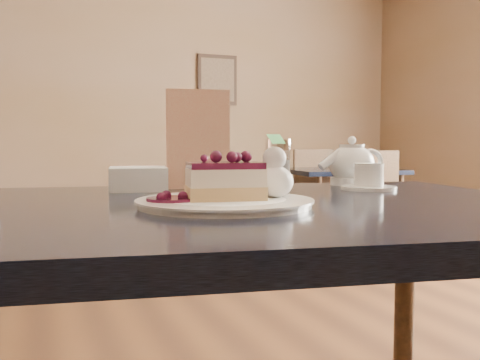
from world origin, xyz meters
name	(u,v)px	position (x,y,z in m)	size (l,w,h in m)	color
main_table	(220,249)	(0.15, 0.22, 0.71)	(1.40, 1.05, 0.80)	black
dessert_plate	(225,203)	(0.14, 0.17, 0.80)	(0.29, 0.29, 0.01)	white
cheesecake_slice	(225,181)	(0.14, 0.17, 0.84)	(0.14, 0.11, 0.06)	#E0B07D
whipped_cream	(274,182)	(0.23, 0.16, 0.84)	(0.07, 0.07, 0.06)	white
berry_sauce	(172,199)	(0.05, 0.18, 0.81)	(0.09, 0.09, 0.01)	#49142A
tea_set	(354,168)	(0.60, 0.46, 0.84)	(0.17, 0.25, 0.11)	white
menu_card	(198,139)	(0.21, 0.54, 0.91)	(0.15, 0.03, 0.23)	#FFF0B8
sugar_shaker	(278,163)	(0.40, 0.50, 0.86)	(0.06, 0.06, 0.12)	white
napkin_stack	(138,179)	(0.06, 0.54, 0.82)	(0.13, 0.13, 0.05)	white
bg_table_far_right	(341,242)	(2.28, 3.18, 0.06)	(0.98, 1.66, 1.11)	black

